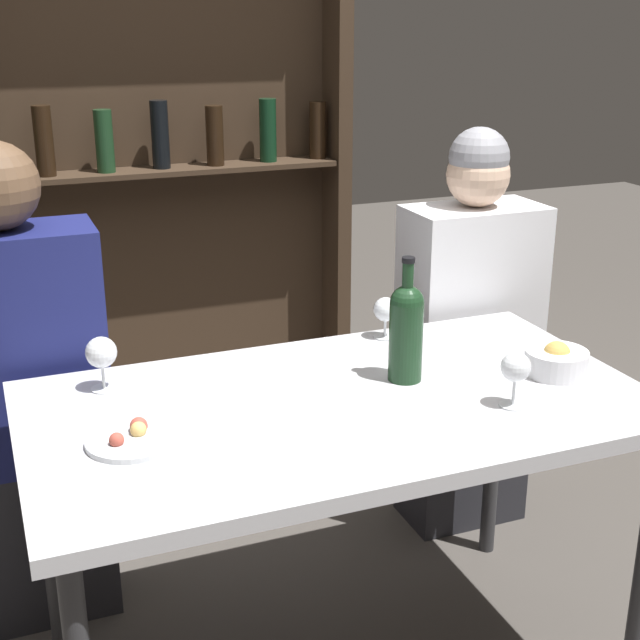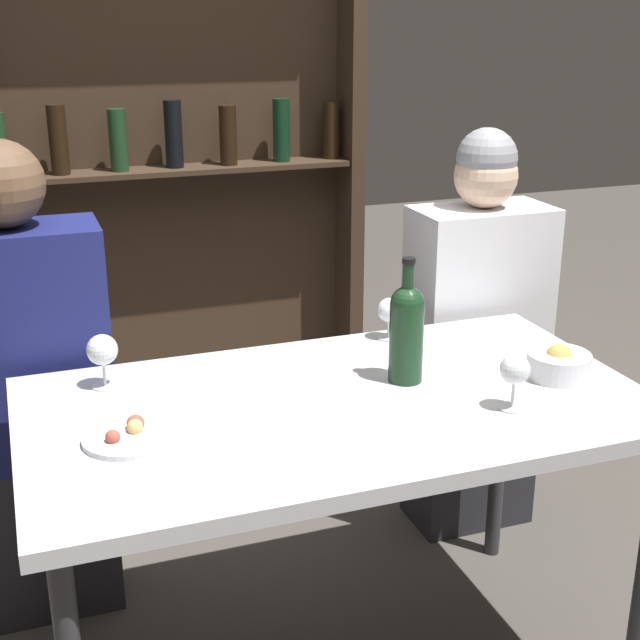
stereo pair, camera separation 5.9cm
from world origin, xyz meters
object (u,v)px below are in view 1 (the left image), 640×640
wine_glass_0 (515,369)px  wine_glass_2 (101,354)px  wine_bottle (406,328)px  seated_person_left (21,408)px  seated_person_right (468,344)px  wine_glass_1 (385,311)px  snack_bowl (556,361)px  food_plate_0 (132,438)px

wine_glass_0 → wine_glass_2: size_ratio=0.98×
wine_glass_2 → wine_bottle: bearing=-16.7°
seated_person_left → seated_person_right: 1.29m
wine_glass_1 → snack_bowl: size_ratio=0.74×
wine_bottle → wine_glass_2: bearing=163.3°
wine_bottle → wine_glass_0: wine_bottle is taller
wine_glass_1 → food_plate_0: size_ratio=0.60×
wine_glass_2 → snack_bowl: wine_glass_2 is taller
wine_glass_1 → seated_person_right: bearing=28.7°
food_plate_0 → seated_person_right: seated_person_right is taller
seated_person_right → seated_person_left: bearing=-180.0°
wine_bottle → wine_glass_2: wine_bottle is taller
snack_bowl → wine_glass_0: bearing=-148.9°
food_plate_0 → wine_glass_0: bearing=-9.3°
wine_bottle → seated_person_left: seated_person_left is taller
wine_glass_0 → food_plate_0: wine_glass_0 is taller
wine_bottle → wine_glass_1: 0.28m
wine_glass_1 → seated_person_right: 0.49m
wine_glass_0 → wine_glass_2: 0.91m
wine_glass_1 → food_plate_0: (-0.72, -0.35, -0.06)m
wine_glass_0 → seated_person_left: bearing=144.8°
seated_person_right → food_plate_0: bearing=-153.0°
food_plate_0 → seated_person_right: (1.11, 0.56, -0.16)m
wine_glass_0 → seated_person_right: size_ratio=0.10×
wine_glass_2 → food_plate_0: 0.29m
wine_glass_1 → wine_glass_2: size_ratio=0.87×
seated_person_right → wine_glass_1: bearing=-151.3°
wine_glass_1 → wine_glass_2: (-0.73, -0.07, 0.01)m
wine_glass_0 → seated_person_right: (0.31, 0.69, -0.23)m
wine_bottle → food_plate_0: (-0.65, -0.09, -0.12)m
wine_glass_1 → seated_person_right: seated_person_right is taller
wine_glass_0 → wine_glass_2: (-0.81, 0.41, 0.00)m
food_plate_0 → seated_person_right: size_ratio=0.15×
wine_bottle → wine_glass_1: wine_bottle is taller
wine_bottle → wine_glass_1: (0.08, 0.27, -0.05)m
wine_bottle → seated_person_left: size_ratio=0.23×
wine_bottle → wine_glass_0: 0.27m
seated_person_right → wine_glass_0: bearing=-114.0°
wine_bottle → wine_glass_0: (0.15, -0.22, -0.04)m
wine_glass_2 → snack_bowl: 1.05m
wine_glass_0 → wine_glass_2: wine_glass_2 is taller
seated_person_right → wine_glass_2: bearing=-166.0°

